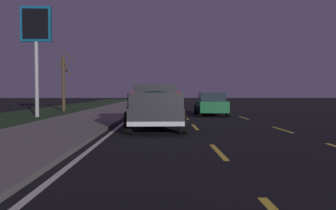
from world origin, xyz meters
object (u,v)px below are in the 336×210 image
object	(u,v)px
sedan_green	(211,104)
sedan_blue	(157,102)
pickup_truck	(155,106)
gas_price_sign	(36,34)
sedan_black	(161,99)
bare_tree_far	(64,81)

from	to	relation	value
sedan_green	sedan_blue	distance (m)	6.56
pickup_truck	gas_price_sign	xyz separation A→B (m)	(7.20, 7.58, 4.21)
sedan_black	gas_price_sign	bearing A→B (deg)	155.43
sedan_green	gas_price_sign	distance (m)	12.06
sedan_green	sedan_blue	world-z (taller)	same
gas_price_sign	bare_tree_far	xyz separation A→B (m)	(6.98, 0.28, -2.71)
sedan_blue	sedan_black	xyz separation A→B (m)	(10.31, -0.32, 0.00)
sedan_blue	pickup_truck	bearing A→B (deg)	-179.46
pickup_truck	sedan_black	bearing A→B (deg)	-0.44
sedan_green	gas_price_sign	bearing A→B (deg)	96.46
sedan_blue	bare_tree_far	size ratio (longest dim) A/B	0.85
sedan_green	sedan_black	xyz separation A→B (m)	(15.73, 3.39, 0.00)
sedan_black	bare_tree_far	world-z (taller)	bare_tree_far
sedan_black	bare_tree_far	distance (m)	12.96
pickup_truck	sedan_green	world-z (taller)	pickup_truck
bare_tree_far	sedan_green	bearing A→B (deg)	-116.54
pickup_truck	sedan_black	size ratio (longest dim) A/B	1.23
sedan_blue	bare_tree_far	xyz separation A→B (m)	(0.30, 7.73, 1.70)
sedan_blue	gas_price_sign	world-z (taller)	gas_price_sign
sedan_blue	gas_price_sign	size ratio (longest dim) A/B	0.64
sedan_green	gas_price_sign	xyz separation A→B (m)	(-1.26, 11.16, 4.41)
sedan_green	bare_tree_far	xyz separation A→B (m)	(5.71, 11.44, 1.70)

